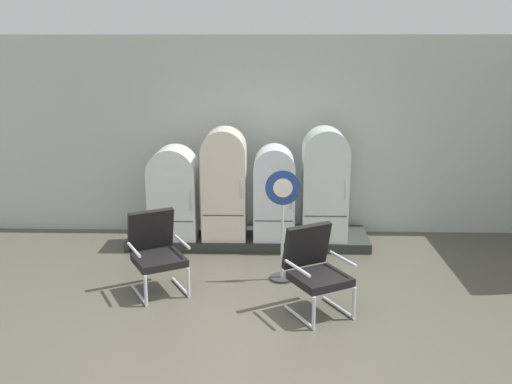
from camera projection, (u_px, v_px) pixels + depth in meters
ground at (237, 344)px, 5.93m from camera, size 12.00×10.00×0.05m
back_wall at (250, 135)px, 9.07m from camera, size 11.76×0.12×3.09m
display_plinth at (249, 238)px, 8.83m from camera, size 3.61×0.95×0.14m
refrigerator_0 at (174, 190)px, 8.53m from camera, size 0.70×0.63×1.36m
refrigerator_1 at (224, 180)px, 8.47m from camera, size 0.64×0.62×1.64m
refrigerator_2 at (274, 190)px, 8.50m from camera, size 0.60×0.64×1.37m
refrigerator_3 at (325, 180)px, 8.44m from camera, size 0.66×0.65×1.64m
armchair_left at (156, 249)px, 7.04m from camera, size 0.83×0.87×0.99m
armchair_right at (315, 267)px, 6.49m from camera, size 0.83×0.87×0.99m
sign_stand at (282, 228)px, 7.30m from camera, size 0.44×0.32×1.45m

